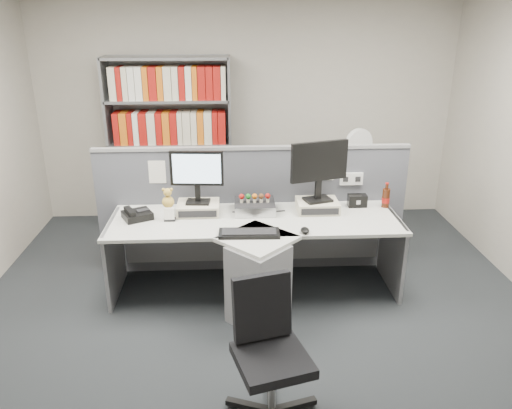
{
  "coord_description": "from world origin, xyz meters",
  "views": [
    {
      "loc": [
        -0.21,
        -3.31,
        2.44
      ],
      "look_at": [
        0.0,
        0.65,
        0.92
      ],
      "focal_mm": 35.08,
      "sensor_mm": 36.0,
      "label": 1
    }
  ],
  "objects": [
    {
      "name": "desk",
      "position": [
        0.0,
        0.6,
        0.46
      ],
      "size": [
        2.6,
        1.2,
        0.72
      ],
      "color": "silver",
      "rests_on": "ground"
    },
    {
      "name": "desktop_pc",
      "position": [
        0.0,
        0.99,
        0.77
      ],
      "size": [
        0.37,
        0.33,
        0.1
      ],
      "color": "black",
      "rests_on": "desk"
    },
    {
      "name": "ground",
      "position": [
        0.0,
        0.0,
        0.0
      ],
      "size": [
        5.5,
        5.5,
        0.0
      ],
      "primitive_type": "plane",
      "color": "#292D30",
      "rests_on": "ground"
    },
    {
      "name": "monitor_left",
      "position": [
        -0.51,
        0.98,
        1.11
      ],
      "size": [
        0.48,
        0.17,
        0.49
      ],
      "color": "black",
      "rests_on": "monitor_riser_left"
    },
    {
      "name": "desk_calendar",
      "position": [
        -0.76,
        0.82,
        0.77
      ],
      "size": [
        0.1,
        0.07,
        0.12
      ],
      "color": "black",
      "rests_on": "desk"
    },
    {
      "name": "partition",
      "position": [
        0.0,
        1.25,
        0.65
      ],
      "size": [
        3.0,
        0.08,
        1.27
      ],
      "color": "#52545D",
      "rests_on": "ground"
    },
    {
      "name": "office_chair",
      "position": [
        0.01,
        -0.72,
        0.49
      ],
      "size": [
        0.61,
        0.58,
        0.91
      ],
      "color": "silver",
      "rests_on": "ground"
    },
    {
      "name": "monitor_riser_right",
      "position": [
        0.59,
        0.98,
        0.77
      ],
      "size": [
        0.38,
        0.31,
        0.1
      ],
      "color": "beige",
      "rests_on": "desk"
    },
    {
      "name": "keyboard",
      "position": [
        -0.07,
        0.47,
        0.74
      ],
      "size": [
        0.51,
        0.21,
        0.03
      ],
      "color": "black",
      "rests_on": "desk"
    },
    {
      "name": "desk_fan",
      "position": [
        1.2,
        1.99,
        1.06
      ],
      "size": [
        0.33,
        0.21,
        0.57
      ],
      "color": "white",
      "rests_on": "filing_cabinet"
    },
    {
      "name": "monitor_right",
      "position": [
        0.59,
        0.98,
        1.15
      ],
      "size": [
        0.54,
        0.24,
        0.56
      ],
      "color": "black",
      "rests_on": "monitor_riser_right"
    },
    {
      "name": "speaker",
      "position": [
        0.98,
        1.07,
        0.78
      ],
      "size": [
        0.17,
        0.1,
        0.12
      ],
      "primitive_type": "cube",
      "color": "black",
      "rests_on": "desk"
    },
    {
      "name": "figurines",
      "position": [
        0.0,
        0.97,
        0.87
      ],
      "size": [
        0.29,
        0.05,
        0.09
      ],
      "color": "beige",
      "rests_on": "desktop_pc"
    },
    {
      "name": "desk_phone",
      "position": [
        -1.06,
        0.87,
        0.76
      ],
      "size": [
        0.31,
        0.3,
        0.1
      ],
      "color": "black",
      "rests_on": "desk"
    },
    {
      "name": "shelving_unit",
      "position": [
        -0.9,
        2.44,
        0.98
      ],
      "size": [
        1.41,
        0.4,
        2.0
      ],
      "color": "gray",
      "rests_on": "ground"
    },
    {
      "name": "plush_toy",
      "position": [
        -0.77,
        0.87,
        0.9
      ],
      "size": [
        0.11,
        0.11,
        0.19
      ],
      "color": "gold",
      "rests_on": "monitor_riser_left"
    },
    {
      "name": "mouse",
      "position": [
        0.4,
        0.49,
        0.74
      ],
      "size": [
        0.07,
        0.12,
        0.04
      ],
      "primitive_type": "ellipsoid",
      "color": "black",
      "rests_on": "desk"
    },
    {
      "name": "room_shell",
      "position": [
        0.0,
        0.0,
        1.79
      ],
      "size": [
        5.04,
        5.54,
        2.72
      ],
      "color": "#B1AB9E",
      "rests_on": "ground"
    },
    {
      "name": "filing_cabinet",
      "position": [
        1.2,
        1.99,
        0.35
      ],
      "size": [
        0.45,
        0.61,
        0.7
      ],
      "color": "gray",
      "rests_on": "ground"
    },
    {
      "name": "cola_bottle",
      "position": [
        1.25,
        1.04,
        0.81
      ],
      "size": [
        0.07,
        0.07,
        0.24
      ],
      "color": "#3F190A",
      "rests_on": "desk"
    },
    {
      "name": "monitor_riser_left",
      "position": [
        -0.51,
        0.98,
        0.77
      ],
      "size": [
        0.38,
        0.31,
        0.1
      ],
      "color": "beige",
      "rests_on": "desk"
    }
  ]
}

